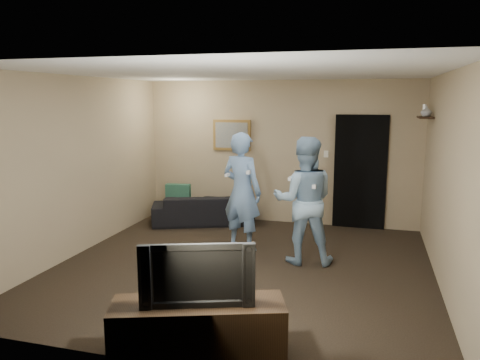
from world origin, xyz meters
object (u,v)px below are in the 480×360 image
(television, at_px, (197,272))
(wii_player_left, at_px, (242,192))
(tv_console, at_px, (198,332))
(sofa, at_px, (203,209))
(wii_player_right, at_px, (304,201))

(television, distance_m, wii_player_left, 3.08)
(tv_console, bearing_deg, sofa, 90.20)
(tv_console, distance_m, wii_player_left, 3.15)
(sofa, relative_size, wii_player_right, 1.04)
(sofa, bearing_deg, tv_console, 88.07)
(tv_console, relative_size, television, 1.55)
(television, height_order, wii_player_right, wii_player_right)
(sofa, distance_m, tv_console, 4.57)
(tv_console, relative_size, wii_player_left, 0.85)
(wii_player_left, bearing_deg, tv_console, -81.53)
(sofa, xyz_separation_m, wii_player_right, (2.07, -1.57, 0.61))
(sofa, bearing_deg, wii_player_right, 121.18)
(wii_player_left, relative_size, wii_player_right, 1.01)
(television, relative_size, wii_player_right, 0.55)
(television, relative_size, wii_player_left, 0.55)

